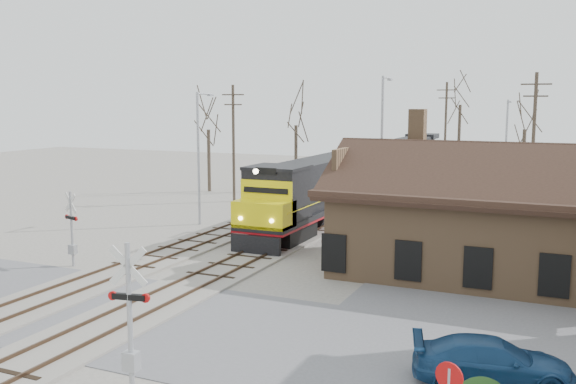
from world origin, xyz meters
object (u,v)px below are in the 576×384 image
parked_car (492,361)px  depot (491,225)px  locomotive_trailing (400,161)px  locomotive_lead (322,188)px

parked_car → depot: bearing=-7.4°
depot → parked_car: size_ratio=3.25×
parked_car → locomotive_trailing: bearing=3.0°
locomotive_trailing → parked_car: locomotive_trailing is taller
depot → parked_car: depot is taller
locomotive_trailing → depot: bearing=-68.2°
locomotive_trailing → parked_car: (13.59, -42.48, -1.78)m
locomotive_lead → locomotive_trailing: 21.36m
locomotive_lead → locomotive_trailing: (0.00, 21.36, -0.00)m
depot → locomotive_trailing: bearing=111.8°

